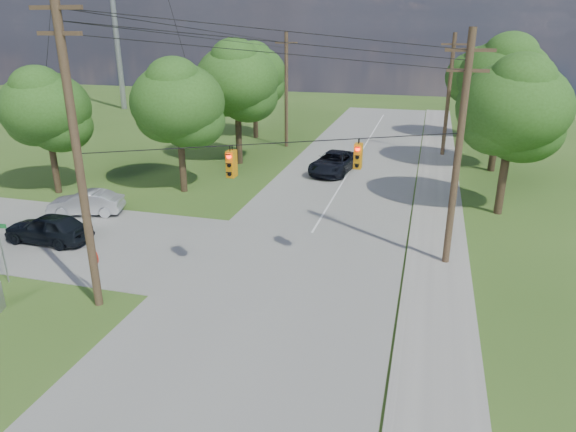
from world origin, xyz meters
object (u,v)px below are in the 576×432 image
(pole_ne, at_px, (458,150))
(do_not_enter_sign, at_px, (94,261))
(pole_sw, at_px, (77,153))
(car_cross_silver, at_px, (86,203))
(car_main_north, at_px, (334,162))
(pole_north_e, at_px, (449,95))
(car_cross_dark, at_px, (48,228))
(pole_north_w, at_px, (286,90))

(pole_ne, distance_m, do_not_enter_sign, 16.05)
(pole_sw, bearing_deg, pole_ne, 29.38)
(car_cross_silver, distance_m, car_main_north, 17.88)
(pole_north_e, bearing_deg, car_cross_silver, -134.58)
(car_cross_dark, distance_m, do_not_enter_sign, 7.16)
(pole_north_w, xyz_separation_m, car_cross_silver, (-6.50, -20.70, -4.40))
(pole_sw, distance_m, pole_north_e, 32.55)
(car_main_north, bearing_deg, pole_north_e, 52.80)
(do_not_enter_sign, bearing_deg, car_main_north, 98.77)
(pole_sw, height_order, car_cross_dark, pole_sw)
(pole_north_w, bearing_deg, pole_north_e, 0.00)
(car_main_north, bearing_deg, car_cross_dark, -116.09)
(pole_sw, xyz_separation_m, do_not_enter_sign, (-0.42, 0.60, -4.63))
(car_main_north, bearing_deg, pole_sw, -95.78)
(pole_ne, xyz_separation_m, pole_north_w, (-13.90, 22.00, -0.34))
(car_cross_dark, height_order, car_cross_silver, car_cross_dark)
(pole_ne, bearing_deg, pole_north_w, 122.29)
(pole_ne, height_order, car_cross_dark, pole_ne)
(pole_north_e, bearing_deg, car_cross_dark, -128.41)
(pole_ne, height_order, car_cross_silver, pole_ne)
(car_cross_dark, height_order, car_main_north, car_main_north)
(do_not_enter_sign, bearing_deg, pole_north_w, 114.37)
(pole_ne, xyz_separation_m, car_cross_silver, (-20.40, 1.30, -4.73))
(pole_ne, distance_m, car_cross_silver, 20.98)
(pole_north_w, xyz_separation_m, do_not_enter_sign, (-0.02, -29.00, -3.53))
(do_not_enter_sign, bearing_deg, car_cross_silver, 152.37)
(car_main_north, distance_m, do_not_enter_sign, 22.01)
(pole_north_w, distance_m, car_main_north, 10.71)
(pole_sw, bearing_deg, car_cross_silver, 127.77)
(pole_ne, distance_m, car_main_north, 16.93)
(pole_north_e, distance_m, car_cross_dark, 31.95)
(car_cross_dark, distance_m, car_main_north, 20.61)
(car_main_north, xyz_separation_m, do_not_enter_sign, (-5.93, -21.18, 0.78))
(car_cross_dark, bearing_deg, car_main_north, 146.69)
(car_cross_silver, bearing_deg, car_cross_dark, -5.61)
(car_cross_dark, height_order, do_not_enter_sign, do_not_enter_sign)
(pole_ne, xyz_separation_m, car_main_north, (-7.99, 14.18, -4.65))
(pole_north_w, relative_size, car_main_north, 1.77)
(pole_north_w, distance_m, car_cross_silver, 22.14)
(pole_sw, xyz_separation_m, pole_north_e, (13.50, 29.60, -1.10))
(do_not_enter_sign, bearing_deg, pole_north_e, 88.77)
(pole_north_w, height_order, car_cross_silver, pole_north_w)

